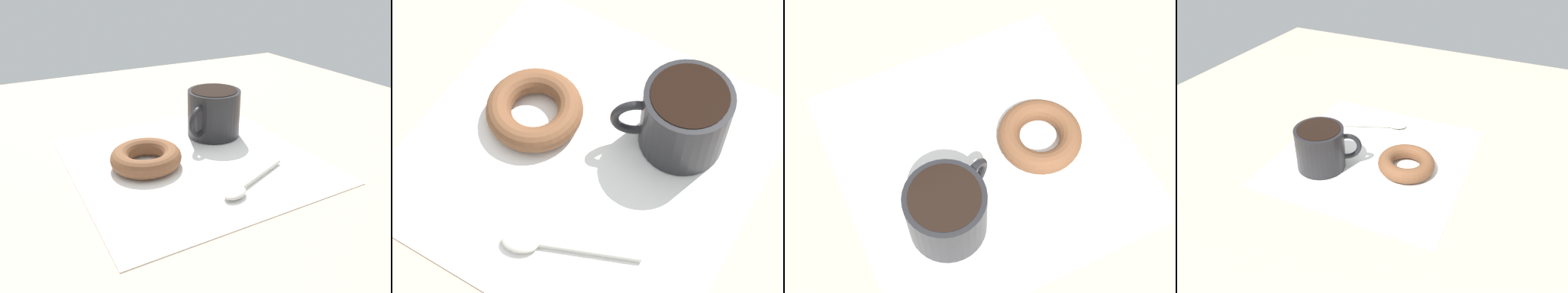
{
  "view_description": "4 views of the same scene",
  "coord_description": "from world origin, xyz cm",
  "views": [
    {
      "loc": [
        -43.58,
        23.59,
        26.36
      ],
      "look_at": [
        1.35,
        -0.49,
        2.3
      ],
      "focal_mm": 35.0,
      "sensor_mm": 36.0,
      "label": 1
    },
    {
      "loc": [
        -27.57,
        -18.07,
        57.81
      ],
      "look_at": [
        1.35,
        -0.49,
        2.3
      ],
      "focal_mm": 60.0,
      "sensor_mm": 36.0,
      "label": 2
    },
    {
      "loc": [
        30.31,
        -13.92,
        58.1
      ],
      "look_at": [
        1.35,
        -0.49,
        2.3
      ],
      "focal_mm": 50.0,
      "sensor_mm": 36.0,
      "label": 3
    },
    {
      "loc": [
        54.71,
        24.67,
        42.62
      ],
      "look_at": [
        1.35,
        -0.49,
        2.3
      ],
      "focal_mm": 35.0,
      "sensor_mm": 36.0,
      "label": 4
    }
  ],
  "objects": [
    {
      "name": "ground_plane",
      "position": [
        0.0,
        0.0,
        -1.0
      ],
      "size": [
        120.0,
        120.0,
        2.0
      ],
      "primitive_type": "cube",
      "color": "tan"
    },
    {
      "name": "coffee_cup",
      "position": [
        8.06,
        -7.47,
        4.37
      ],
      "size": [
        8.78,
        11.05,
        7.84
      ],
      "color": "black",
      "rests_on": "napkin"
    },
    {
      "name": "donut",
      "position": [
        2.69,
        6.83,
        1.65
      ],
      "size": [
        10.25,
        10.25,
        2.7
      ],
      "primitive_type": "torus",
      "color": "brown",
      "rests_on": "napkin"
    },
    {
      "name": "napkin",
      "position": [
        1.35,
        -0.49,
        0.15
      ],
      "size": [
        34.58,
        34.58,
        0.3
      ],
      "primitive_type": "cube",
      "rotation": [
        0.0,
        0.0,
        0.01
      ],
      "color": "white",
      "rests_on": "ground_plane"
    },
    {
      "name": "spoon",
      "position": [
        -9.37,
        -1.51,
        0.7
      ],
      "size": [
        6.46,
        13.13,
        0.9
      ],
      "color": "#B7B2A8",
      "rests_on": "napkin"
    }
  ]
}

